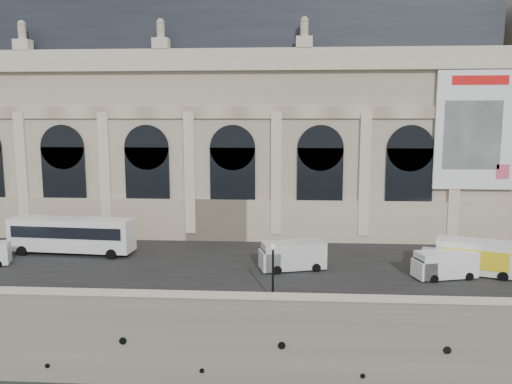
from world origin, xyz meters
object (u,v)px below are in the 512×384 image
(van_b, at_px, (290,256))
(box_truck, at_px, (469,257))
(lamp_right, at_px, (273,273))
(bus_left, at_px, (72,234))
(van_c, at_px, (442,265))

(van_b, relative_size, box_truck, 0.79)
(van_b, xyz_separation_m, box_truck, (16.53, 0.00, 0.21))
(box_truck, relative_size, lamp_right, 1.79)
(bus_left, relative_size, box_truck, 1.61)
(bus_left, xyz_separation_m, van_c, (36.63, -5.85, -0.92))
(bus_left, relative_size, van_b, 2.05)
(van_b, distance_m, box_truck, 16.54)
(van_b, bearing_deg, bus_left, 169.77)
(box_truck, height_order, lamp_right, lamp_right)
(box_truck, distance_m, lamp_right, 19.72)
(bus_left, height_order, box_truck, bus_left)
(van_b, distance_m, van_c, 13.76)
(box_truck, bearing_deg, van_c, -149.42)
(bus_left, distance_m, van_b, 23.37)
(van_b, relative_size, lamp_right, 1.41)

